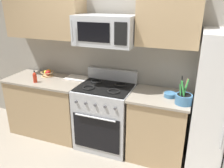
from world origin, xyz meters
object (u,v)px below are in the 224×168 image
(range_oven, at_px, (105,115))
(microwave, at_px, (105,30))
(cutting_board, at_px, (77,78))
(bottle_hot_sauce, at_px, (35,77))
(fruit_basket, at_px, (47,73))
(utensil_crock, at_px, (184,98))
(prep_bowl, at_px, (170,95))

(range_oven, xyz_separation_m, microwave, (-0.00, 0.03, 1.21))
(cutting_board, height_order, bottle_hot_sauce, bottle_hot_sauce)
(range_oven, relative_size, fruit_basket, 5.38)
(utensil_crock, height_order, prep_bowl, utensil_crock)
(range_oven, distance_m, cutting_board, 0.72)
(range_oven, relative_size, prep_bowl, 7.29)
(cutting_board, height_order, prep_bowl, prep_bowl)
(microwave, distance_m, fruit_basket, 1.27)
(range_oven, height_order, microwave, microwave)
(microwave, relative_size, bottle_hot_sauce, 4.34)
(range_oven, height_order, bottle_hot_sauce, range_oven)
(utensil_crock, relative_size, bottle_hot_sauce, 1.89)
(cutting_board, xyz_separation_m, bottle_hot_sauce, (-0.50, -0.36, 0.07))
(microwave, xyz_separation_m, cutting_board, (-0.53, 0.16, -0.77))
(microwave, height_order, fruit_basket, microwave)
(bottle_hot_sauce, distance_m, prep_bowl, 1.92)
(utensil_crock, height_order, fruit_basket, utensil_crock)
(microwave, bearing_deg, prep_bowl, -1.65)
(bottle_hot_sauce, height_order, prep_bowl, bottle_hot_sauce)
(utensil_crock, relative_size, fruit_basket, 1.66)
(microwave, bearing_deg, utensil_crock, -8.92)
(cutting_board, distance_m, bottle_hot_sauce, 0.62)
(range_oven, distance_m, bottle_hot_sauce, 1.17)
(prep_bowl, bearing_deg, range_oven, -179.87)
(cutting_board, xyz_separation_m, prep_bowl, (1.41, -0.18, 0.02))
(microwave, distance_m, utensil_crock, 1.28)
(microwave, relative_size, fruit_basket, 3.82)
(range_oven, xyz_separation_m, fruit_basket, (-1.03, 0.13, 0.48))
(fruit_basket, bearing_deg, utensil_crock, -7.34)
(prep_bowl, bearing_deg, fruit_basket, 176.14)
(prep_bowl, bearing_deg, bottle_hot_sauce, -174.83)
(fruit_basket, bearing_deg, prep_bowl, -3.86)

